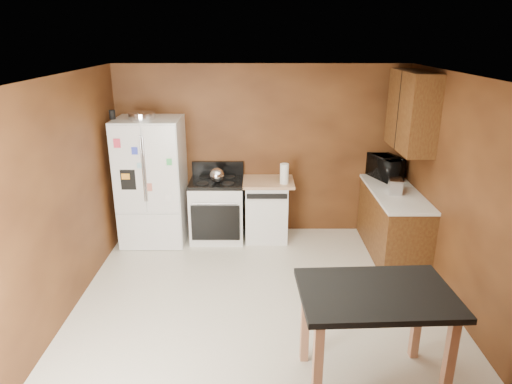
{
  "coord_description": "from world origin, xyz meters",
  "views": [
    {
      "loc": [
        -0.06,
        -4.3,
        2.89
      ],
      "look_at": [
        -0.07,
        0.85,
        1.1
      ],
      "focal_mm": 32.0,
      "sensor_mm": 36.0,
      "label": 1
    }
  ],
  "objects_px": {
    "microwave": "(385,168)",
    "refrigerator": "(152,182)",
    "roasting_pan": "(142,116)",
    "pen_cup": "(112,115)",
    "paper_towel": "(284,174)",
    "dishwasher": "(266,209)",
    "gas_range": "(217,209)",
    "kettle": "(217,175)",
    "toaster": "(395,186)",
    "island": "(375,306)",
    "green_canister": "(284,175)"
  },
  "relations": [
    {
      "from": "microwave",
      "to": "refrigerator",
      "type": "height_order",
      "value": "refrigerator"
    },
    {
      "from": "roasting_pan",
      "to": "refrigerator",
      "type": "relative_size",
      "value": 0.2
    },
    {
      "from": "pen_cup",
      "to": "paper_towel",
      "type": "bearing_deg",
      "value": 0.07
    },
    {
      "from": "refrigerator",
      "to": "dishwasher",
      "type": "relative_size",
      "value": 2.02
    },
    {
      "from": "microwave",
      "to": "gas_range",
      "type": "distance_m",
      "value": 2.51
    },
    {
      "from": "kettle",
      "to": "gas_range",
      "type": "height_order",
      "value": "kettle"
    },
    {
      "from": "paper_towel",
      "to": "dishwasher",
      "type": "relative_size",
      "value": 0.32
    },
    {
      "from": "kettle",
      "to": "toaster",
      "type": "relative_size",
      "value": 0.8
    },
    {
      "from": "microwave",
      "to": "gas_range",
      "type": "bearing_deg",
      "value": 71.71
    },
    {
      "from": "microwave",
      "to": "dishwasher",
      "type": "distance_m",
      "value": 1.82
    },
    {
      "from": "kettle",
      "to": "paper_towel",
      "type": "xyz_separation_m",
      "value": [
        0.95,
        -0.01,
        0.03
      ]
    },
    {
      "from": "refrigerator",
      "to": "island",
      "type": "xyz_separation_m",
      "value": [
        2.46,
        -2.93,
        -0.13
      ]
    },
    {
      "from": "green_canister",
      "to": "toaster",
      "type": "xyz_separation_m",
      "value": [
        1.42,
        -0.61,
        0.05
      ]
    },
    {
      "from": "green_canister",
      "to": "dishwasher",
      "type": "xyz_separation_m",
      "value": [
        -0.26,
        -0.06,
        -0.5
      ]
    },
    {
      "from": "roasting_pan",
      "to": "island",
      "type": "bearing_deg",
      "value": -48.85
    },
    {
      "from": "microwave",
      "to": "dishwasher",
      "type": "height_order",
      "value": "microwave"
    },
    {
      "from": "toaster",
      "to": "island",
      "type": "relative_size",
      "value": 0.2
    },
    {
      "from": "dishwasher",
      "to": "toaster",
      "type": "bearing_deg",
      "value": -18.15
    },
    {
      "from": "toaster",
      "to": "gas_range",
      "type": "height_order",
      "value": "gas_range"
    },
    {
      "from": "paper_towel",
      "to": "refrigerator",
      "type": "distance_m",
      "value": 1.88
    },
    {
      "from": "kettle",
      "to": "paper_towel",
      "type": "relative_size",
      "value": 0.74
    },
    {
      "from": "green_canister",
      "to": "gas_range",
      "type": "relative_size",
      "value": 0.11
    },
    {
      "from": "green_canister",
      "to": "island",
      "type": "bearing_deg",
      "value": -79.42
    },
    {
      "from": "paper_towel",
      "to": "toaster",
      "type": "xyz_separation_m",
      "value": [
        1.44,
        -0.42,
        -0.04
      ]
    },
    {
      "from": "green_canister",
      "to": "island",
      "type": "xyz_separation_m",
      "value": [
        0.57,
        -3.08,
        -0.18
      ]
    },
    {
      "from": "pen_cup",
      "to": "toaster",
      "type": "height_order",
      "value": "pen_cup"
    },
    {
      "from": "roasting_pan",
      "to": "dishwasher",
      "type": "bearing_deg",
      "value": 4.32
    },
    {
      "from": "gas_range",
      "to": "refrigerator",
      "type": "bearing_deg",
      "value": -176.19
    },
    {
      "from": "kettle",
      "to": "dishwasher",
      "type": "xyz_separation_m",
      "value": [
        0.7,
        0.12,
        -0.55
      ]
    },
    {
      "from": "kettle",
      "to": "toaster",
      "type": "bearing_deg",
      "value": -10.29
    },
    {
      "from": "roasting_pan",
      "to": "gas_range",
      "type": "distance_m",
      "value": 1.69
    },
    {
      "from": "paper_towel",
      "to": "green_canister",
      "type": "distance_m",
      "value": 0.21
    },
    {
      "from": "toaster",
      "to": "microwave",
      "type": "height_order",
      "value": "microwave"
    },
    {
      "from": "green_canister",
      "to": "dishwasher",
      "type": "relative_size",
      "value": 0.13
    },
    {
      "from": "paper_towel",
      "to": "dishwasher",
      "type": "xyz_separation_m",
      "value": [
        -0.25,
        0.13,
        -0.58
      ]
    },
    {
      "from": "toaster",
      "to": "microwave",
      "type": "relative_size",
      "value": 0.48
    },
    {
      "from": "microwave",
      "to": "refrigerator",
      "type": "relative_size",
      "value": 0.3
    },
    {
      "from": "pen_cup",
      "to": "green_canister",
      "type": "distance_m",
      "value": 2.52
    },
    {
      "from": "green_canister",
      "to": "refrigerator",
      "type": "height_order",
      "value": "refrigerator"
    },
    {
      "from": "pen_cup",
      "to": "island",
      "type": "relative_size",
      "value": 0.09
    },
    {
      "from": "roasting_pan",
      "to": "dishwasher",
      "type": "relative_size",
      "value": 0.4
    },
    {
      "from": "pen_cup",
      "to": "dishwasher",
      "type": "relative_size",
      "value": 0.14
    },
    {
      "from": "pen_cup",
      "to": "gas_range",
      "type": "height_order",
      "value": "pen_cup"
    },
    {
      "from": "roasting_pan",
      "to": "gas_range",
      "type": "xyz_separation_m",
      "value": [
        0.97,
        0.1,
        -1.38
      ]
    },
    {
      "from": "paper_towel",
      "to": "green_canister",
      "type": "bearing_deg",
      "value": 85.98
    },
    {
      "from": "dishwasher",
      "to": "microwave",
      "type": "bearing_deg",
      "value": 3.35
    },
    {
      "from": "toaster",
      "to": "refrigerator",
      "type": "xyz_separation_m",
      "value": [
        -3.31,
        0.47,
        -0.1
      ]
    },
    {
      "from": "dishwasher",
      "to": "roasting_pan",
      "type": "bearing_deg",
      "value": -175.68
    },
    {
      "from": "gas_range",
      "to": "toaster",
      "type": "bearing_deg",
      "value": -12.38
    },
    {
      "from": "dishwasher",
      "to": "island",
      "type": "bearing_deg",
      "value": -74.54
    }
  ]
}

